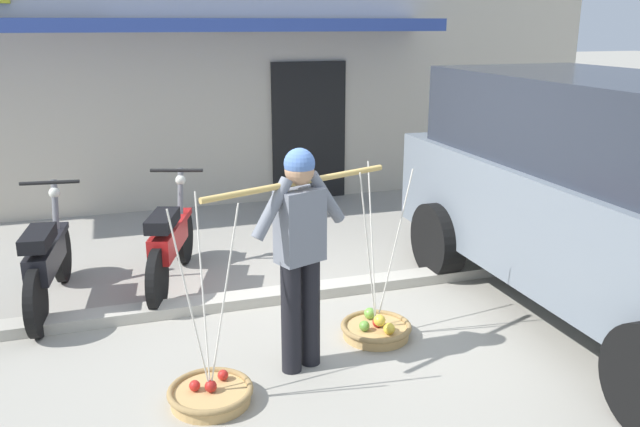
% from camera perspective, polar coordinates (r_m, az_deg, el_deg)
% --- Properties ---
extents(ground_plane, '(90.00, 90.00, 0.00)m').
position_cam_1_polar(ground_plane, '(5.68, -0.79, -10.15)').
color(ground_plane, '#9E998C').
extents(sidewalk_curb, '(20.00, 0.24, 0.10)m').
position_cam_1_polar(sidewalk_curb, '(6.26, -2.69, -7.01)').
color(sidewalk_curb, '#BAB4A5').
rests_on(sidewalk_curb, ground).
extents(fruit_vendor, '(1.49, 0.61, 1.70)m').
position_cam_1_polar(fruit_vendor, '(4.73, -1.75, -2.84)').
color(fruit_vendor, black).
rests_on(fruit_vendor, ground).
extents(fruit_basket_left_side, '(0.59, 0.59, 1.45)m').
position_cam_1_polar(fruit_basket_left_side, '(5.55, 4.92, -9.91)').
color(fruit_basket_left_side, tan).
rests_on(fruit_basket_left_side, ground).
extents(fruit_basket_right_side, '(0.59, 0.59, 1.45)m').
position_cam_1_polar(fruit_basket_right_side, '(4.73, -9.54, -15.17)').
color(fruit_basket_right_side, tan).
rests_on(fruit_basket_right_side, ground).
extents(motorcycle_nearest_shop, '(0.54, 1.82, 1.09)m').
position_cam_1_polar(motorcycle_nearest_shop, '(6.43, -22.70, -3.83)').
color(motorcycle_nearest_shop, black).
rests_on(motorcycle_nearest_shop, ground).
extents(motorcycle_second_in_row, '(0.71, 1.76, 1.09)m').
position_cam_1_polar(motorcycle_second_in_row, '(6.59, -12.94, -2.46)').
color(motorcycle_second_in_row, black).
rests_on(motorcycle_second_in_row, ground).
extents(parked_truck, '(2.16, 4.81, 2.10)m').
position_cam_1_polar(parked_truck, '(6.08, 24.92, 1.47)').
color(parked_truck, slate).
rests_on(parked_truck, ground).
extents(storefront_building, '(13.00, 6.00, 4.20)m').
position_cam_1_polar(storefront_building, '(11.60, -14.32, 13.75)').
color(storefront_building, beige).
rests_on(storefront_building, ground).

